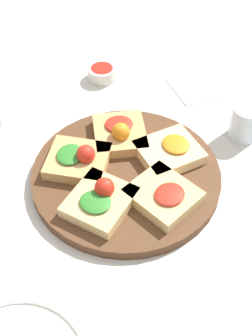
{
  "coord_description": "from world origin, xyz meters",
  "views": [
    {
      "loc": [
        -0.52,
        0.33,
        0.7
      ],
      "look_at": [
        0.0,
        0.0,
        0.03
      ],
      "focal_mm": 50.0,
      "sensor_mm": 36.0,
      "label": 1
    }
  ],
  "objects": [
    {
      "name": "focaccia_slice_1",
      "position": [
        0.09,
        -0.04,
        0.04
      ],
      "size": [
        0.15,
        0.15,
        0.05
      ],
      "color": "tan",
      "rests_on": "serving_board"
    },
    {
      "name": "water_glass",
      "position": [
        -0.03,
        -0.28,
        0.04
      ],
      "size": [
        0.06,
        0.06,
        0.08
      ],
      "primitive_type": "cylinder",
      "color": "silver",
      "rests_on": "ground_plane"
    },
    {
      "name": "focaccia_slice_0",
      "position": [
        -0.01,
        -0.1,
        0.03
      ],
      "size": [
        0.12,
        0.13,
        0.03
      ],
      "color": "#E5C689",
      "rests_on": "serving_board"
    },
    {
      "name": "focaccia_slice_3",
      "position": [
        -0.04,
        0.08,
        0.04
      ],
      "size": [
        0.15,
        0.15,
        0.05
      ],
      "color": "#DBB775",
      "rests_on": "serving_board"
    },
    {
      "name": "focaccia_slice_2",
      "position": [
        0.07,
        0.07,
        0.04
      ],
      "size": [
        0.16,
        0.16,
        0.05
      ],
      "color": "tan",
      "rests_on": "serving_board"
    },
    {
      "name": "dipping_bowl",
      "position": [
        0.31,
        -0.13,
        0.02
      ],
      "size": [
        0.07,
        0.07,
        0.03
      ],
      "color": "silver",
      "rests_on": "ground_plane"
    },
    {
      "name": "ground_plane",
      "position": [
        0.0,
        0.0,
        0.0
      ],
      "size": [
        3.0,
        3.0,
        0.0
      ],
      "primitive_type": "plane",
      "color": "beige"
    },
    {
      "name": "napkin_stack",
      "position": [
        0.16,
        -0.3,
        0.0
      ],
      "size": [
        0.13,
        0.11,
        0.01
      ],
      "primitive_type": "cube",
      "rotation": [
        0.0,
        0.0,
        -0.16
      ],
      "color": "white",
      "rests_on": "ground_plane"
    },
    {
      "name": "serving_board",
      "position": [
        0.0,
        0.0,
        0.01
      ],
      "size": [
        0.37,
        0.37,
        0.02
      ],
      "primitive_type": "cylinder",
      "color": "#51331E",
      "rests_on": "ground_plane"
    },
    {
      "name": "focaccia_slice_4",
      "position": [
        -0.1,
        -0.02,
        0.03
      ],
      "size": [
        0.14,
        0.13,
        0.03
      ],
      "color": "#DBB775",
      "rests_on": "serving_board"
    }
  ]
}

